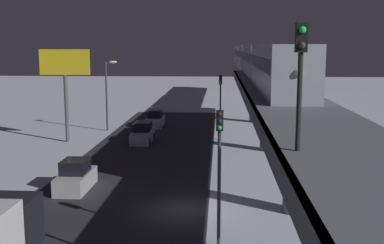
{
  "coord_description": "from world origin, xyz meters",
  "views": [
    {
      "loc": [
        -2.01,
        25.81,
        9.19
      ],
      "look_at": [
        0.49,
        -15.23,
        2.62
      ],
      "focal_mm": 44.42,
      "sensor_mm": 36.0,
      "label": 1
    }
  ],
  "objects_px": {
    "sedan_silver_2": "(76,177)",
    "traffic_light_mid": "(220,98)",
    "rail_signal": "(301,65)",
    "sedan_silver": "(143,134)",
    "subway_train": "(253,58)",
    "traffic_light_near": "(219,159)",
    "commercial_billboard": "(65,71)",
    "sedan_silver_3": "(155,120)"
  },
  "relations": [
    {
      "from": "sedan_silver_2",
      "to": "traffic_light_mid",
      "type": "xyz_separation_m",
      "value": [
        -9.3,
        -17.22,
        3.4
      ]
    },
    {
      "from": "rail_signal",
      "to": "sedan_silver",
      "type": "height_order",
      "value": "rail_signal"
    },
    {
      "from": "subway_train",
      "to": "traffic_light_near",
      "type": "relative_size",
      "value": 11.57
    },
    {
      "from": "sedan_silver",
      "to": "traffic_light_near",
      "type": "height_order",
      "value": "traffic_light_near"
    },
    {
      "from": "sedan_silver",
      "to": "commercial_billboard",
      "type": "height_order",
      "value": "commercial_billboard"
    },
    {
      "from": "subway_train",
      "to": "traffic_light_near",
      "type": "distance_m",
      "value": 42.82
    },
    {
      "from": "sedan_silver",
      "to": "sedan_silver_2",
      "type": "height_order",
      "value": "same"
    },
    {
      "from": "subway_train",
      "to": "rail_signal",
      "type": "height_order",
      "value": "rail_signal"
    },
    {
      "from": "traffic_light_near",
      "to": "commercial_billboard",
      "type": "distance_m",
      "value": 28.16
    },
    {
      "from": "rail_signal",
      "to": "traffic_light_mid",
      "type": "xyz_separation_m",
      "value": [
        2.49,
        -31.54,
        -4.43
      ]
    },
    {
      "from": "subway_train",
      "to": "traffic_light_mid",
      "type": "relative_size",
      "value": 11.57
    },
    {
      "from": "subway_train",
      "to": "commercial_billboard",
      "type": "height_order",
      "value": "subway_train"
    },
    {
      "from": "sedan_silver_3",
      "to": "sedan_silver_2",
      "type": "bearing_deg",
      "value": 85.79
    },
    {
      "from": "rail_signal",
      "to": "traffic_light_near",
      "type": "distance_m",
      "value": 7.7
    },
    {
      "from": "sedan_silver",
      "to": "traffic_light_near",
      "type": "xyz_separation_m",
      "value": [
        -7.5,
        24.12,
        3.41
      ]
    },
    {
      "from": "subway_train",
      "to": "sedan_silver_3",
      "type": "xyz_separation_m",
      "value": [
        11.75,
        9.48,
        -6.88
      ]
    },
    {
      "from": "rail_signal",
      "to": "sedan_silver_2",
      "type": "bearing_deg",
      "value": -50.54
    },
    {
      "from": "subway_train",
      "to": "sedan_silver_3",
      "type": "relative_size",
      "value": 17.34
    },
    {
      "from": "traffic_light_near",
      "to": "traffic_light_mid",
      "type": "xyz_separation_m",
      "value": [
        0.0,
        -25.75,
        0.0
      ]
    },
    {
      "from": "traffic_light_mid",
      "to": "subway_train",
      "type": "bearing_deg",
      "value": -104.27
    },
    {
      "from": "rail_signal",
      "to": "commercial_billboard",
      "type": "height_order",
      "value": "rail_signal"
    },
    {
      "from": "traffic_light_mid",
      "to": "commercial_billboard",
      "type": "distance_m",
      "value": 15.16
    },
    {
      "from": "traffic_light_mid",
      "to": "sedan_silver_3",
      "type": "bearing_deg",
      "value": -43.95
    },
    {
      "from": "traffic_light_near",
      "to": "traffic_light_mid",
      "type": "height_order",
      "value": "same"
    },
    {
      "from": "traffic_light_mid",
      "to": "commercial_billboard",
      "type": "relative_size",
      "value": 0.72
    },
    {
      "from": "subway_train",
      "to": "rail_signal",
      "type": "distance_m",
      "value": 48.3
    },
    {
      "from": "commercial_billboard",
      "to": "traffic_light_mid",
      "type": "bearing_deg",
      "value": -172.5
    },
    {
      "from": "subway_train",
      "to": "commercial_billboard",
      "type": "relative_size",
      "value": 8.32
    },
    {
      "from": "sedan_silver_2",
      "to": "subway_train",
      "type": "bearing_deg",
      "value": -111.77
    },
    {
      "from": "commercial_billboard",
      "to": "sedan_silver_2",
      "type": "bearing_deg",
      "value": 109.83
    },
    {
      "from": "sedan_silver_3",
      "to": "traffic_light_mid",
      "type": "distance_m",
      "value": 10.96
    },
    {
      "from": "traffic_light_mid",
      "to": "commercial_billboard",
      "type": "height_order",
      "value": "commercial_billboard"
    },
    {
      "from": "sedan_silver",
      "to": "traffic_light_mid",
      "type": "relative_size",
      "value": 0.72
    },
    {
      "from": "subway_train",
      "to": "sedan_silver",
      "type": "xyz_separation_m",
      "value": [
        11.75,
        18.35,
        -6.9
      ]
    },
    {
      "from": "sedan_silver_3",
      "to": "traffic_light_near",
      "type": "relative_size",
      "value": 0.67
    },
    {
      "from": "commercial_billboard",
      "to": "sedan_silver_3",
      "type": "bearing_deg",
      "value": -128.52
    },
    {
      "from": "commercial_billboard",
      "to": "subway_train",
      "type": "bearing_deg",
      "value": -135.6
    },
    {
      "from": "sedan_silver_2",
      "to": "commercial_billboard",
      "type": "distance_m",
      "value": 17.32
    },
    {
      "from": "sedan_silver_3",
      "to": "traffic_light_mid",
      "type": "xyz_separation_m",
      "value": [
        -7.5,
        7.23,
        3.4
      ]
    },
    {
      "from": "sedan_silver_2",
      "to": "traffic_light_mid",
      "type": "height_order",
      "value": "traffic_light_mid"
    },
    {
      "from": "sedan_silver_3",
      "to": "traffic_light_mid",
      "type": "bearing_deg",
      "value": 136.05
    },
    {
      "from": "sedan_silver_2",
      "to": "sedan_silver_3",
      "type": "bearing_deg",
      "value": -94.21
    }
  ]
}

